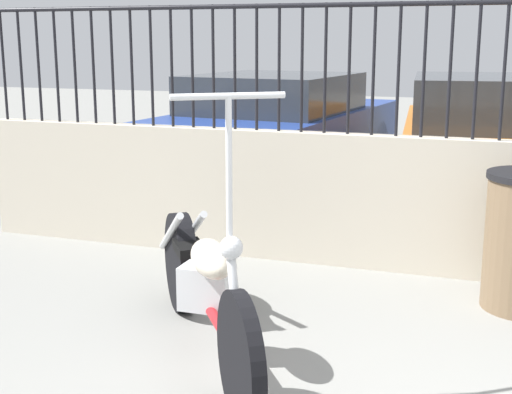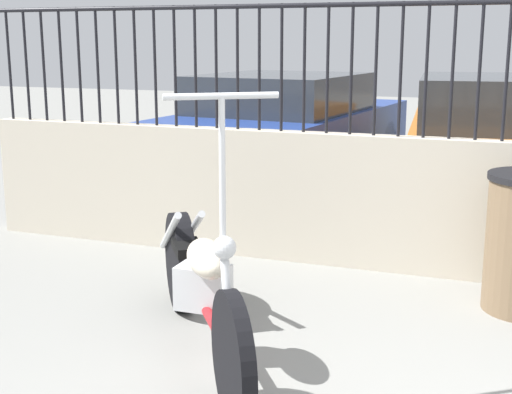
{
  "view_description": "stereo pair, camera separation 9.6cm",
  "coord_description": "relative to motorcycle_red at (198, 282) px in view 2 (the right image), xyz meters",
  "views": [
    {
      "loc": [
        0.11,
        -2.29,
        1.72
      ],
      "look_at": [
        -1.41,
        2.09,
        0.7
      ],
      "focal_mm": 50.0,
      "sensor_mm": 36.0,
      "label": 1
    },
    {
      "loc": [
        0.2,
        -2.26,
        1.72
      ],
      "look_at": [
        -1.41,
        2.09,
        0.7
      ],
      "focal_mm": 50.0,
      "sensor_mm": 36.0,
      "label": 2
    }
  ],
  "objects": [
    {
      "name": "fence_railing",
      "position": [
        1.43,
        1.81,
        1.25
      ],
      "size": [
        8.36,
        0.04,
        0.96
      ],
      "color": "black",
      "rests_on": "low_wall"
    },
    {
      "name": "car_blue",
      "position": [
        -1.1,
        4.98,
        0.28
      ],
      "size": [
        2.34,
        4.43,
        1.32
      ],
      "rotation": [
        0.0,
        0.0,
        1.46
      ],
      "color": "black",
      "rests_on": "ground_plane"
    },
    {
      "name": "car_orange",
      "position": [
        1.4,
        4.31,
        0.29
      ],
      "size": [
        2.12,
        4.21,
        1.37
      ],
      "rotation": [
        0.0,
        0.0,
        1.67
      ],
      "color": "black",
      "rests_on": "ground_plane"
    },
    {
      "name": "motorcycle_red",
      "position": [
        0.0,
        0.0,
        0.0
      ],
      "size": [
        1.34,
        1.81,
        1.5
      ],
      "rotation": [
        0.0,
        0.0,
        -0.95
      ],
      "color": "black",
      "rests_on": "ground_plane"
    },
    {
      "name": "low_wall",
      "position": [
        1.43,
        1.81,
        0.12
      ],
      "size": [
        8.36,
        0.18,
        1.03
      ],
      "color": "beige",
      "rests_on": "ground_plane"
    }
  ]
}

